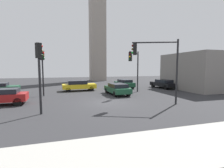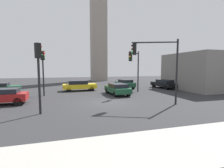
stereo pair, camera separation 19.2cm
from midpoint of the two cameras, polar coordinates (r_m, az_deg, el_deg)
The scene contains 13 objects.
ground_plane at distance 15.38m, azimuth -1.89°, elevation -6.31°, with size 85.03×85.03×0.00m, color #2D2D30.
sidewalk_corner at distance 7.26m, azimuth 18.28°, elevation -19.92°, with size 30.61×3.34×0.15m, color #A8A59E.
traffic_light_0 at distance 15.01m, azimuth 14.54°, elevation 8.54°, with size 3.68×1.67×5.56m.
traffic_light_1 at distance 20.51m, azimuth 7.36°, elevation 7.08°, with size 2.45×2.91×5.26m.
traffic_light_2 at distance 12.25m, azimuth -23.90°, elevation 6.01°, with size 0.48×0.45×4.80m.
traffic_light_3 at distance 20.16m, azimuth -22.81°, elevation 6.09°, with size 0.49×0.44×5.01m.
car_0 at distance 23.55m, azimuth -11.49°, elevation -0.44°, with size 4.57×1.98×1.41m.
car_1 at distance 27.14m, azimuth 17.03°, elevation 0.15°, with size 2.31×4.75×1.33m.
car_3 at distance 17.05m, azimuth -33.64°, elevation -3.52°, with size 4.00×1.90×1.39m.
car_4 at distance 19.72m, azimuth 1.53°, elevation -1.58°, with size 2.09×4.47×1.32m.
car_5 at distance 26.15m, azimuth 4.01°, elevation 0.18°, with size 2.15×4.25×1.34m.
building_flank at distance 30.04m, azimuth 31.54°, elevation 3.70°, with size 13.27×9.27×5.23m, color gray.
skyline_tower at distance 42.88m, azimuth -5.15°, elevation 19.07°, with size 3.58×3.58×26.39m, color gray.
Camera 1 is at (-3.92, -14.53, 3.16)m, focal length 26.84 mm.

